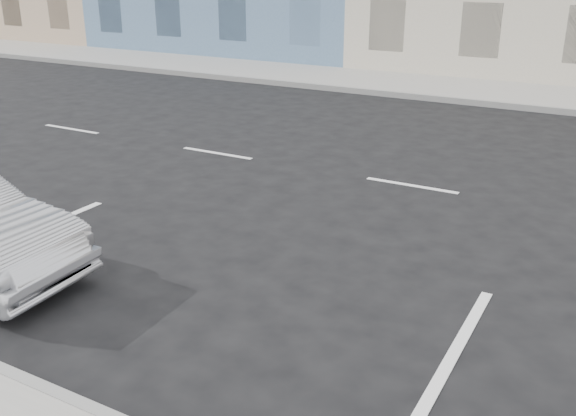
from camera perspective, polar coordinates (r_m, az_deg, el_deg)
ground at (r=10.63m, az=21.15°, el=0.15°), size 120.00×120.00×0.00m
sidewalk_far at (r=19.95m, az=10.94°, el=10.70°), size 80.00×3.40×0.15m
curb_far at (r=18.37m, az=9.19°, el=9.95°), size 80.00×0.12×0.16m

